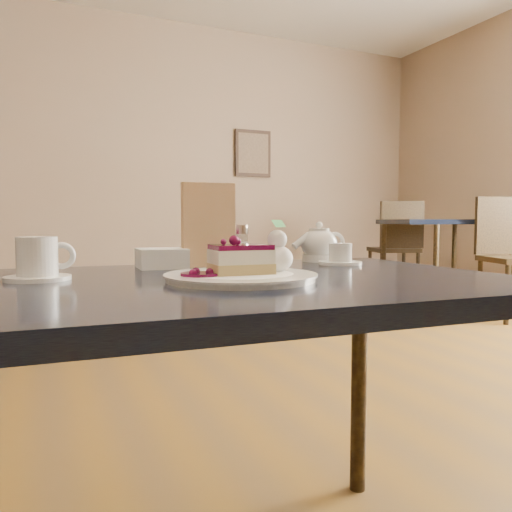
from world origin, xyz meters
name	(u,v)px	position (x,y,z in m)	size (l,w,h in m)	color
main_table	(233,314)	(-0.25, 0.36, 0.61)	(1.13, 0.78, 0.68)	black
dessert_plate	(241,277)	(-0.25, 0.31, 0.69)	(0.28, 0.28, 0.01)	white
cheesecake_slice	(241,260)	(-0.25, 0.31, 0.72)	(0.11, 0.08, 0.05)	tan
whipped_cream	(277,258)	(-0.17, 0.32, 0.72)	(0.06, 0.06, 0.05)	white
berry_sauce	(201,274)	(-0.33, 0.31, 0.70)	(0.07, 0.07, 0.01)	#32071C
coffee_set	(39,261)	(-0.59, 0.47, 0.72)	(0.13, 0.12, 0.08)	white
tea_set	(323,247)	(0.11, 0.61, 0.72)	(0.15, 0.21, 0.10)	white
menu_card	(208,225)	(-0.21, 0.60, 0.79)	(0.13, 0.03, 0.20)	beige
sugar_shaker	(238,244)	(-0.13, 0.64, 0.74)	(0.05, 0.05, 0.10)	white
napkin_stack	(162,258)	(-0.33, 0.62, 0.71)	(0.11, 0.11, 0.05)	white
bg_table_far_right	(445,297)	(2.94, 3.03, 0.08)	(1.30, 1.97, 1.31)	black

